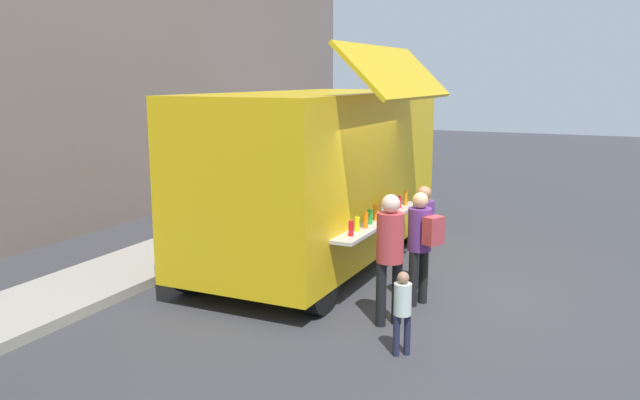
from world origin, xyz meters
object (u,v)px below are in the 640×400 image
(food_truck_main, at_px, (319,172))
(trash_bin, at_px, (309,188))
(customer_front_ordering, at_px, (423,228))
(child_near_queue, at_px, (403,306))
(customer_mid_with_backpack, at_px, (421,237))
(customer_rear_waiting, at_px, (390,248))

(food_truck_main, bearing_deg, trash_bin, 28.39)
(customer_front_ordering, bearing_deg, child_near_queue, 106.34)
(customer_mid_with_backpack, xyz_separation_m, child_near_queue, (-1.74, -0.27, -0.39))
(customer_rear_waiting, bearing_deg, customer_mid_with_backpack, -55.18)
(customer_front_ordering, xyz_separation_m, customer_mid_with_backpack, (-0.78, -0.19, 0.05))
(child_near_queue, bearing_deg, customer_front_ordering, -28.62)
(trash_bin, xyz_separation_m, customer_mid_with_backpack, (-5.79, -4.49, 0.51))
(customer_front_ordering, bearing_deg, customer_mid_with_backpack, 109.58)
(trash_bin, height_order, customer_rear_waiting, customer_rear_waiting)
(food_truck_main, bearing_deg, customer_rear_waiting, -136.70)
(trash_bin, height_order, child_near_queue, child_near_queue)
(customer_rear_waiting, relative_size, child_near_queue, 1.72)
(food_truck_main, relative_size, customer_mid_with_backpack, 3.55)
(customer_front_ordering, distance_m, customer_mid_with_backpack, 0.80)
(food_truck_main, height_order, child_near_queue, food_truck_main)
(customer_mid_with_backpack, height_order, customer_rear_waiting, customer_rear_waiting)
(customer_front_ordering, distance_m, child_near_queue, 2.58)
(customer_front_ordering, xyz_separation_m, child_near_queue, (-2.52, -0.46, -0.34))
(customer_mid_with_backpack, bearing_deg, customer_front_ordering, -49.67)
(customer_mid_with_backpack, height_order, child_near_queue, customer_mid_with_backpack)
(child_near_queue, bearing_deg, customer_rear_waiting, -11.48)
(customer_front_ordering, height_order, customer_rear_waiting, customer_rear_waiting)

